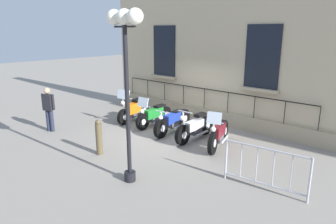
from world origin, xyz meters
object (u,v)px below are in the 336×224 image
at_px(motorcycle_maroon, 219,134).
at_px(bollard, 99,137).
at_px(motorcycle_green, 154,115).
at_px(lamppost, 126,53).
at_px(motorcycle_white, 195,128).
at_px(motorcycle_blue, 173,121).
at_px(pedestrian_standing, 49,107).
at_px(motorcycle_orange, 133,110).
at_px(crowd_barrier, 265,167).

distance_m(motorcycle_maroon, bollard, 3.69).
relative_size(motorcycle_green, lamppost, 0.49).
bearing_deg(motorcycle_white, motorcycle_green, -93.64).
bearing_deg(bollard, motorcycle_blue, 174.93).
bearing_deg(bollard, lamppost, 75.94).
bearing_deg(motorcycle_maroon, motorcycle_green, -94.09).
xyz_separation_m(motorcycle_white, pedestrian_standing, (2.87, -4.47, 0.50)).
bearing_deg(lamppost, bollard, -104.06).
bearing_deg(bollard, motorcycle_white, 155.92).
xyz_separation_m(motorcycle_maroon, bollard, (2.87, -2.32, 0.10)).
xyz_separation_m(motorcycle_blue, motorcycle_white, (0.06, 1.05, -0.01)).
distance_m(motorcycle_orange, motorcycle_maroon, 4.19).
relative_size(motorcycle_white, bollard, 1.89).
xyz_separation_m(crowd_barrier, pedestrian_standing, (1.23, -7.73, 0.35)).
xyz_separation_m(motorcycle_orange, motorcycle_white, (0.05, 3.19, -0.03)).
bearing_deg(pedestrian_standing, motorcycle_green, 141.49).
distance_m(motorcycle_maroon, crowd_barrier, 2.74).
bearing_deg(pedestrian_standing, motorcycle_orange, 156.33).
bearing_deg(motorcycle_maroon, crowd_barrier, 55.40).
xyz_separation_m(motorcycle_green, bollard, (3.09, 0.76, 0.11)).
height_order(motorcycle_blue, pedestrian_standing, pedestrian_standing).
bearing_deg(lamppost, pedestrian_standing, -96.33).
distance_m(motorcycle_maroon, pedestrian_standing, 6.16).
bearing_deg(lamppost, motorcycle_maroon, 173.44).
distance_m(motorcycle_white, motorcycle_maroon, 1.01).
distance_m(motorcycle_green, bollard, 3.18).
height_order(bollard, pedestrian_standing, pedestrian_standing).
relative_size(motorcycle_orange, pedestrian_standing, 1.16).
relative_size(motorcycle_blue, crowd_barrier, 1.12).
height_order(motorcycle_white, motorcycle_maroon, motorcycle_maroon).
height_order(motorcycle_orange, motorcycle_maroon, motorcycle_orange).
bearing_deg(crowd_barrier, motorcycle_maroon, -124.60).
bearing_deg(bollard, crowd_barrier, 105.98).
distance_m(crowd_barrier, pedestrian_standing, 7.83).
xyz_separation_m(lamppost, bollard, (-0.49, -1.94, -2.57)).
distance_m(motorcycle_orange, pedestrian_standing, 3.23).
height_order(motorcycle_blue, crowd_barrier, crowd_barrier).
height_order(motorcycle_orange, motorcycle_green, motorcycle_orange).
bearing_deg(lamppost, motorcycle_white, -169.82).
relative_size(motorcycle_white, lamppost, 0.50).
relative_size(motorcycle_blue, pedestrian_standing, 1.35).
distance_m(motorcycle_blue, motorcycle_maroon, 2.06).
relative_size(motorcycle_blue, motorcycle_maroon, 1.15).
bearing_deg(pedestrian_standing, motorcycle_blue, 130.68).
distance_m(motorcycle_white, pedestrian_standing, 5.34).
height_order(motorcycle_blue, lamppost, lamppost).
xyz_separation_m(motorcycle_blue, bollard, (3.02, -0.27, 0.13)).
xyz_separation_m(motorcycle_green, crowd_barrier, (1.77, 5.33, 0.13)).
distance_m(motorcycle_blue, lamppost, 4.72).
distance_m(motorcycle_orange, crowd_barrier, 6.66).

